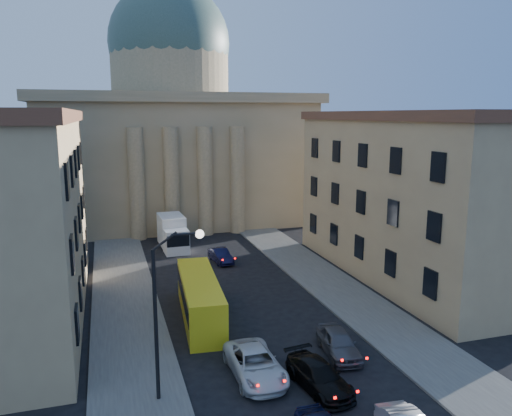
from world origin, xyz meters
The scene contains 11 objects.
sidewalk_left centered at (-8.50, 18.00, 0.07)m, with size 5.00×60.00×0.15m, color #4F4D48.
sidewalk_right centered at (8.50, 18.00, 0.07)m, with size 5.00×60.00×0.15m, color #4F4D48.
church centered at (0.00, 55.47, 11.88)m, with size 68.02×28.76×36.60m.
building_right centered at (17.00, 22.00, 7.42)m, with size 11.60×26.60×14.70m.
street_lamp centered at (-6.97, 8.00, 5.29)m, with size 2.62×0.44×8.83m.
car_left_mid centered at (-2.09, 8.82, 0.77)m, with size 2.57×5.58×1.55m, color silver.
car_right_mid centered at (0.80, 6.66, 0.72)m, with size 2.00×4.93×1.43m, color black.
car_right_far centered at (3.50, 9.82, 0.78)m, with size 1.84×4.58×1.56m, color #4B4B50.
car_right_distant centered at (1.04, 30.78, 0.68)m, with size 1.44×4.12×1.36m, color black.
city_bus centered at (-3.50, 17.72, 1.60)m, with size 3.24×10.74×2.98m.
box_truck centered at (-2.74, 37.41, 1.66)m, with size 2.72×6.48×3.51m.
Camera 1 is at (-9.56, -15.66, 14.39)m, focal length 35.00 mm.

